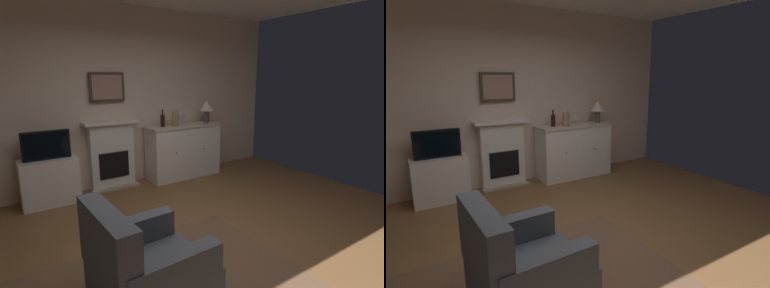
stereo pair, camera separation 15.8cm
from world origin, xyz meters
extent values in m
cube|color=brown|center=(0.00, 0.00, -0.05)|extent=(6.11, 5.13, 0.10)
cube|color=beige|center=(0.00, 2.53, 1.44)|extent=(6.11, 0.06, 2.89)
cube|color=white|center=(-0.24, 2.41, 0.53)|extent=(0.70, 0.18, 1.05)
cube|color=tan|center=(-0.24, 2.31, 0.01)|extent=(0.77, 0.20, 0.03)
cube|color=black|center=(-0.24, 2.32, 0.39)|extent=(0.48, 0.02, 0.42)
cube|color=white|center=(-0.24, 2.38, 1.07)|extent=(0.87, 0.27, 0.05)
cube|color=#473323|center=(-0.24, 2.45, 1.62)|extent=(0.55, 0.03, 0.45)
cube|color=#9E7A6B|center=(-0.24, 2.44, 1.62)|extent=(0.47, 0.01, 0.37)
cube|color=white|center=(1.02, 2.23, 0.46)|extent=(1.32, 0.45, 0.91)
cube|color=beige|center=(1.02, 2.23, 0.93)|extent=(1.35, 0.48, 0.03)
sphere|color=brown|center=(0.73, 1.99, 0.52)|extent=(0.02, 0.02, 0.02)
sphere|color=brown|center=(1.31, 1.99, 0.52)|extent=(0.02, 0.02, 0.02)
cylinder|color=#4C4742|center=(1.52, 2.23, 1.05)|extent=(0.10, 0.10, 0.22)
cone|color=silver|center=(1.52, 2.23, 1.25)|extent=(0.26, 0.26, 0.18)
cylinder|color=#331419|center=(0.63, 2.26, 1.04)|extent=(0.08, 0.08, 0.20)
cylinder|color=#331419|center=(0.63, 2.26, 1.19)|extent=(0.03, 0.03, 0.09)
cylinder|color=silver|center=(0.96, 2.23, 0.94)|extent=(0.06, 0.06, 0.00)
cylinder|color=silver|center=(0.96, 2.23, 0.99)|extent=(0.01, 0.01, 0.09)
cone|color=silver|center=(0.96, 2.23, 1.07)|extent=(0.07, 0.07, 0.07)
cylinder|color=silver|center=(1.07, 2.26, 0.94)|extent=(0.06, 0.06, 0.00)
cylinder|color=silver|center=(1.07, 2.26, 0.99)|extent=(0.01, 0.01, 0.09)
cone|color=silver|center=(1.07, 2.26, 1.07)|extent=(0.07, 0.07, 0.07)
cylinder|color=#9E7F5B|center=(0.83, 2.18, 1.06)|extent=(0.11, 0.11, 0.24)
sphere|color=#9E7F5B|center=(0.83, 2.18, 1.18)|extent=(0.08, 0.08, 0.08)
cube|color=white|center=(-1.21, 2.24, 0.33)|extent=(0.75, 0.42, 0.66)
cube|color=black|center=(-1.21, 2.22, 0.86)|extent=(0.62, 0.06, 0.40)
cube|color=black|center=(-1.21, 2.19, 0.86)|extent=(0.57, 0.01, 0.35)
cube|color=#474C56|center=(-0.94, -0.41, 0.26)|extent=(0.82, 0.79, 0.32)
cube|color=#474C56|center=(-1.27, -0.42, 0.67)|extent=(0.18, 0.76, 0.50)
cube|color=#474C56|center=(-0.93, -0.73, 0.53)|extent=(0.72, 0.16, 0.22)
cube|color=#474C56|center=(-0.95, -0.09, 0.53)|extent=(0.72, 0.16, 0.22)
cylinder|color=#473323|center=(-0.61, -0.08, 0.05)|extent=(0.05, 0.05, 0.10)
camera|label=1|loc=(-1.83, -2.27, 1.78)|focal=28.56mm
camera|label=2|loc=(-1.70, -2.36, 1.78)|focal=28.56mm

